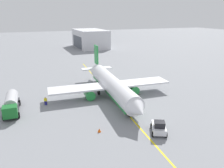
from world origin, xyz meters
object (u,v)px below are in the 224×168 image
pushback_tug (159,127)px  fuel_tanker (11,103)px  refueling_worker (46,101)px  airplane (111,85)px  safety_cone_nose (99,130)px

pushback_tug → fuel_tanker: bearing=-127.0°
fuel_tanker → refueling_worker: 6.44m
airplane → pushback_tug: size_ratio=8.12×
pushback_tug → safety_cone_nose: (-3.54, -8.70, -0.70)m
fuel_tanker → refueling_worker: bearing=99.2°
fuel_tanker → safety_cone_nose: 18.89m
fuel_tanker → pushback_tug: size_ratio=2.41×
airplane → refueling_worker: size_ratio=19.52×
fuel_tanker → pushback_tug: 27.78m
refueling_worker → airplane: bearing=90.4°
safety_cone_nose → refueling_worker: bearing=-153.1°
fuel_tanker → safety_cone_nose: (13.15, 13.49, -1.41)m
safety_cone_nose → pushback_tug: bearing=67.8°
airplane → safety_cone_nose: 16.21m
pushback_tug → safety_cone_nose: pushback_tug is taller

